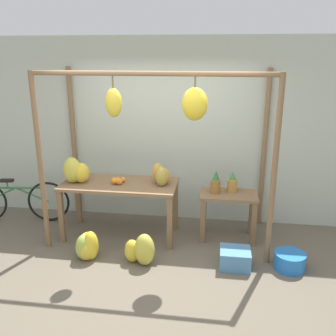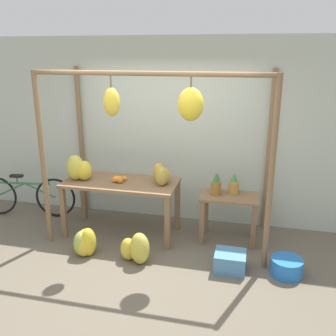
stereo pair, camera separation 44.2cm
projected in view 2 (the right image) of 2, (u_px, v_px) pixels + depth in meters
The scene contains 14 objects.
ground_plane at pixel (142, 269), 4.63m from camera, with size 20.00×20.00×0.00m, color #665B4C.
shop_wall_back at pixel (171, 132), 5.72m from camera, with size 8.00×0.08×2.80m.
stall_awning at pixel (162, 127), 4.73m from camera, with size 3.01×1.31×2.36m.
display_table_main at pixel (121, 189), 5.35m from camera, with size 1.62×0.74×0.81m.
display_table_side at pixel (229, 207), 5.20m from camera, with size 0.79×0.47×0.68m.
banana_pile_on_table at pixel (79, 169), 5.34m from camera, with size 0.39×0.29×0.37m.
orange_pile at pixel (118, 179), 5.28m from camera, with size 0.19×0.19×0.10m.
pineapple_cluster at pixel (223, 185), 5.17m from camera, with size 0.38×0.25×0.31m.
banana_pile_ground_left at pixel (85, 243), 4.91m from camera, with size 0.39×0.40×0.39m.
banana_pile_ground_right at pixel (136, 249), 4.72m from camera, with size 0.43×0.29×0.42m.
fruit_crate_white at pixel (230, 261), 4.58m from camera, with size 0.37×0.34×0.23m.
blue_bucket at pixel (287, 267), 4.48m from camera, with size 0.38×0.38×0.21m.
parked_bicycle at pixel (26, 196), 6.05m from camera, with size 1.62×0.27×0.70m.
papaya_pile at pixel (161, 175), 5.19m from camera, with size 0.29×0.32×0.29m.
Camera 2 is at (1.25, -3.87, 2.57)m, focal length 40.00 mm.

